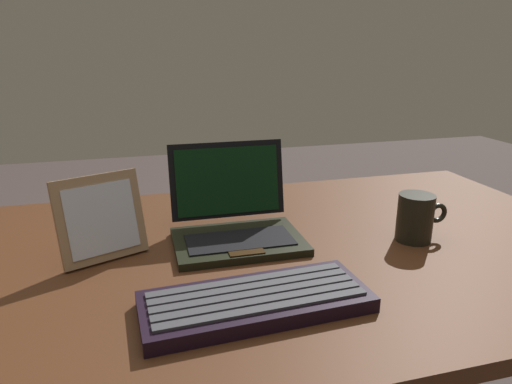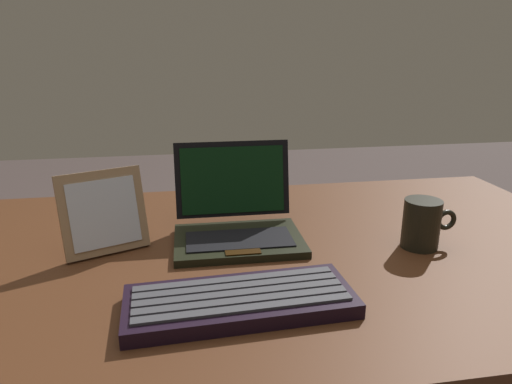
# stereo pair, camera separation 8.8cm
# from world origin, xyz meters

# --- Properties ---
(desk) EXTENTS (1.41, 0.82, 0.72)m
(desk) POSITION_xyz_m (0.00, 0.00, 0.61)
(desk) COLOR #452513
(desk) RESTS_ON ground
(laptop_front) EXTENTS (0.26, 0.21, 0.19)m
(laptop_front) POSITION_xyz_m (-0.07, 0.06, 0.76)
(laptop_front) COLOR black
(laptop_front) RESTS_ON desk
(external_keyboard) EXTENTS (0.35, 0.15, 0.03)m
(external_keyboard) POSITION_xyz_m (-0.10, -0.21, 0.74)
(external_keyboard) COLOR black
(external_keyboard) RESTS_ON desk
(photo_frame) EXTENTS (0.16, 0.10, 0.16)m
(photo_frame) POSITION_xyz_m (-0.33, 0.04, 0.80)
(photo_frame) COLOR #8F7050
(photo_frame) RESTS_ON desk
(coffee_mug) EXTENTS (0.11, 0.07, 0.10)m
(coffee_mug) POSITION_xyz_m (0.28, -0.04, 0.77)
(coffee_mug) COLOR black
(coffee_mug) RESTS_ON desk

